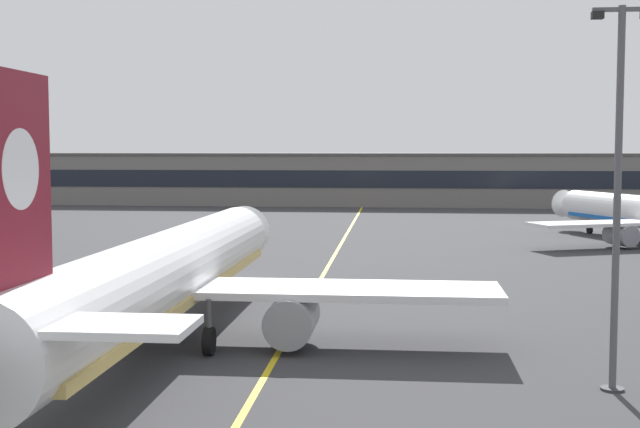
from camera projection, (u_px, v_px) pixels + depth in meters
name	position (u px, v px, depth m)	size (l,w,h in m)	color
taxiway_centreline	(311.00, 296.00, 54.43)	(0.30, 180.00, 0.01)	yellow
airliner_foreground	(164.00, 275.00, 40.55)	(32.04, 41.43, 11.65)	white
apron_lamp_post	(617.00, 193.00, 32.50)	(2.24, 0.90, 14.75)	#515156
safety_cone_by_nose_gear	(246.00, 284.00, 57.51)	(0.44, 0.44, 0.55)	orange
terminal_building	(343.00, 179.00, 143.55)	(136.53, 12.40, 8.75)	slate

